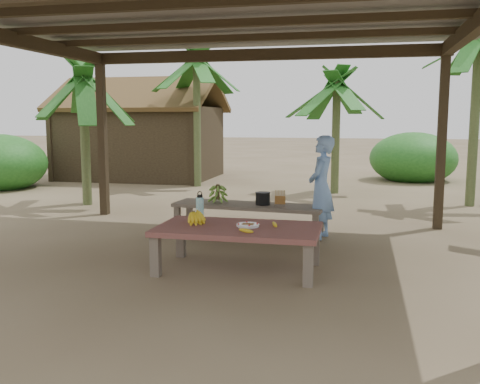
% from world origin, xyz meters
% --- Properties ---
extents(ground, '(80.00, 80.00, 0.00)m').
position_xyz_m(ground, '(0.00, 0.00, 0.00)').
color(ground, brown).
rests_on(ground, ground).
extents(pavilion, '(6.60, 5.60, 2.95)m').
position_xyz_m(pavilion, '(-0.01, -0.01, 2.78)').
color(pavilion, black).
rests_on(pavilion, ground).
extents(work_table, '(1.80, 1.01, 0.50)m').
position_xyz_m(work_table, '(0.31, -0.61, 0.43)').
color(work_table, brown).
rests_on(work_table, ground).
extents(bench, '(2.24, 0.78, 0.45)m').
position_xyz_m(bench, '(0.03, 1.25, 0.39)').
color(bench, brown).
rests_on(bench, ground).
extents(ripe_banana_bunch, '(0.32, 0.30, 0.16)m').
position_xyz_m(ripe_banana_bunch, '(-0.23, -0.55, 0.58)').
color(ripe_banana_bunch, yellow).
rests_on(ripe_banana_bunch, work_table).
extents(plate, '(0.26, 0.26, 0.04)m').
position_xyz_m(plate, '(0.42, -0.60, 0.52)').
color(plate, white).
rests_on(plate, work_table).
extents(loose_banana_front, '(0.16, 0.05, 0.04)m').
position_xyz_m(loose_banana_front, '(0.46, -0.91, 0.52)').
color(loose_banana_front, yellow).
rests_on(loose_banana_front, work_table).
extents(loose_banana_side, '(0.10, 0.16, 0.04)m').
position_xyz_m(loose_banana_side, '(0.70, -0.51, 0.52)').
color(loose_banana_side, yellow).
rests_on(loose_banana_side, work_table).
extents(water_flask, '(0.09, 0.09, 0.34)m').
position_xyz_m(water_flask, '(-0.23, -0.29, 0.64)').
color(water_flask, '#3FBFC5').
rests_on(water_flask, work_table).
extents(green_banana_stalk, '(0.27, 0.27, 0.29)m').
position_xyz_m(green_banana_stalk, '(-0.44, 1.29, 0.59)').
color(green_banana_stalk, '#598C2D').
rests_on(green_banana_stalk, bench).
extents(cooking_pot, '(0.21, 0.21, 0.18)m').
position_xyz_m(cooking_pot, '(0.25, 1.23, 0.54)').
color(cooking_pot, black).
rests_on(cooking_pot, bench).
extents(skewer_rack, '(0.19, 0.09, 0.24)m').
position_xyz_m(skewer_rack, '(0.51, 1.16, 0.57)').
color(skewer_rack, '#A57F47').
rests_on(skewer_rack, bench).
extents(woman, '(0.46, 0.60, 1.46)m').
position_xyz_m(woman, '(1.08, 1.23, 0.73)').
color(woman, '#79A4E5').
rests_on(woman, ground).
extents(hut, '(4.40, 3.43, 2.85)m').
position_xyz_m(hut, '(-4.50, 8.00, 1.10)').
color(hut, black).
rests_on(hut, ground).
extents(banana_plant_ne, '(1.80, 1.80, 3.45)m').
position_xyz_m(banana_plant_ne, '(3.71, 4.73, 2.95)').
color(banana_plant_ne, '#596638').
rests_on(banana_plant_ne, ground).
extents(banana_plant_n, '(1.80, 1.80, 2.71)m').
position_xyz_m(banana_plant_n, '(1.04, 5.93, 2.23)').
color(banana_plant_n, '#596638').
rests_on(banana_plant_n, ground).
extents(banana_plant_nw, '(1.80, 1.80, 3.37)m').
position_xyz_m(banana_plant_nw, '(-2.37, 6.43, 2.87)').
color(banana_plant_nw, '#596638').
rests_on(banana_plant_nw, ground).
extents(banana_plant_w, '(1.80, 1.80, 2.68)m').
position_xyz_m(banana_plant_w, '(-3.64, 3.20, 2.20)').
color(banana_plant_w, '#596638').
rests_on(banana_plant_w, ground).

